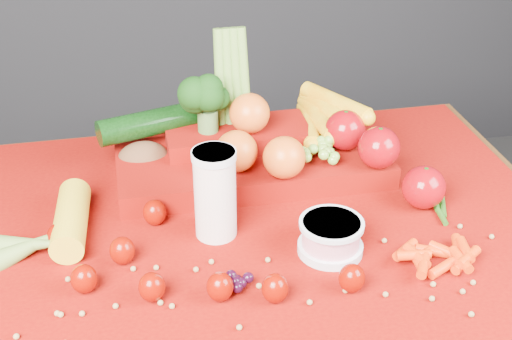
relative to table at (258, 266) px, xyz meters
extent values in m
cube|color=#36200C|center=(0.00, 0.00, 0.07)|extent=(1.10, 0.80, 0.05)
cube|color=#36200C|center=(-0.48, 0.33, -0.31)|extent=(0.06, 0.06, 0.70)
cube|color=#36200C|center=(0.48, 0.33, -0.31)|extent=(0.06, 0.06, 0.70)
cube|color=#770C03|center=(0.00, 0.00, 0.10)|extent=(1.05, 0.75, 0.01)
cylinder|color=beige|center=(-0.08, -0.03, 0.19)|extent=(0.07, 0.07, 0.16)
cylinder|color=silver|center=(-0.08, -0.03, 0.26)|extent=(0.07, 0.07, 0.01)
cylinder|color=silver|center=(0.10, -0.12, 0.11)|extent=(0.11, 0.11, 0.01)
cylinder|color=pink|center=(0.10, -0.12, 0.14)|extent=(0.09, 0.09, 0.04)
cylinder|color=silver|center=(0.10, -0.12, 0.16)|extent=(0.11, 0.11, 0.01)
ellipsoid|color=#7C1000|center=(-0.24, -0.08, 0.13)|extent=(0.04, 0.04, 0.05)
cone|color=#12420B|center=(-0.24, -0.08, 0.15)|extent=(0.03, 0.03, 0.01)
ellipsoid|color=#7C1000|center=(-0.30, -0.14, 0.13)|extent=(0.04, 0.04, 0.05)
cone|color=#12420B|center=(-0.30, -0.14, 0.15)|extent=(0.03, 0.03, 0.01)
ellipsoid|color=#7C1000|center=(-0.20, -0.18, 0.13)|extent=(0.04, 0.04, 0.05)
cone|color=#12420B|center=(-0.20, -0.18, 0.15)|extent=(0.03, 0.03, 0.01)
ellipsoid|color=#7C1000|center=(-0.10, -0.20, 0.13)|extent=(0.04, 0.04, 0.05)
cone|color=#12420B|center=(-0.10, -0.20, 0.15)|extent=(0.03, 0.03, 0.01)
ellipsoid|color=#7C1000|center=(-0.02, -0.22, 0.13)|extent=(0.04, 0.04, 0.05)
cone|color=#12420B|center=(-0.02, -0.22, 0.15)|extent=(0.03, 0.03, 0.01)
ellipsoid|color=#7C1000|center=(0.10, -0.22, 0.13)|extent=(0.04, 0.04, 0.05)
cone|color=#12420B|center=(0.10, -0.22, 0.15)|extent=(0.03, 0.03, 0.01)
ellipsoid|color=#7C1000|center=(-0.18, 0.02, 0.13)|extent=(0.04, 0.04, 0.05)
cone|color=#12420B|center=(-0.18, 0.02, 0.15)|extent=(0.03, 0.03, 0.01)
ellipsoid|color=#7C1000|center=(-0.34, -0.02, 0.13)|extent=(0.04, 0.04, 0.05)
cone|color=#12420B|center=(-0.34, -0.02, 0.15)|extent=(0.03, 0.03, 0.01)
cylinder|color=yellow|center=(-0.32, 0.02, 0.13)|extent=(0.07, 0.18, 0.06)
ellipsoid|color=#50351E|center=(-0.19, 0.20, 0.14)|extent=(0.10, 0.07, 0.07)
cube|color=#770C03|center=(0.02, 0.15, 0.13)|extent=(0.52, 0.22, 0.04)
cube|color=#770C03|center=(0.00, 0.20, 0.17)|extent=(0.28, 0.12, 0.03)
sphere|color=#890009|center=(0.24, 0.06, 0.19)|extent=(0.08, 0.08, 0.08)
sphere|color=#890009|center=(0.30, -0.02, 0.15)|extent=(0.08, 0.08, 0.08)
sphere|color=#890009|center=(0.20, 0.14, 0.19)|extent=(0.08, 0.08, 0.08)
sphere|color=#CF540F|center=(-0.02, 0.10, 0.19)|extent=(0.08, 0.08, 0.08)
sphere|color=#CF540F|center=(0.06, 0.06, 0.19)|extent=(0.08, 0.08, 0.08)
sphere|color=#CF540F|center=(0.02, 0.18, 0.23)|extent=(0.08, 0.08, 0.08)
cylinder|color=gold|center=(0.15, 0.22, 0.17)|extent=(0.06, 0.18, 0.04)
cylinder|color=gold|center=(0.17, 0.22, 0.18)|extent=(0.04, 0.18, 0.04)
cylinder|color=gold|center=(0.19, 0.22, 0.20)|extent=(0.08, 0.18, 0.04)
cylinder|color=gold|center=(0.20, 0.22, 0.21)|extent=(0.11, 0.18, 0.04)
cylinder|color=#3F662D|center=(-0.06, 0.20, 0.21)|extent=(0.04, 0.04, 0.04)
cylinder|color=olive|center=(-0.03, 0.24, 0.26)|extent=(0.03, 0.06, 0.22)
cylinder|color=olive|center=(-0.01, 0.24, 0.26)|extent=(0.02, 0.06, 0.22)
cylinder|color=olive|center=(0.01, 0.24, 0.26)|extent=(0.02, 0.06, 0.22)
cylinder|color=olive|center=(0.02, 0.24, 0.26)|extent=(0.03, 0.06, 0.22)
cylinder|color=black|center=(-0.14, 0.24, 0.20)|extent=(0.27, 0.12, 0.05)
camera|label=1|loc=(-0.21, -1.02, 0.82)|focal=50.00mm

